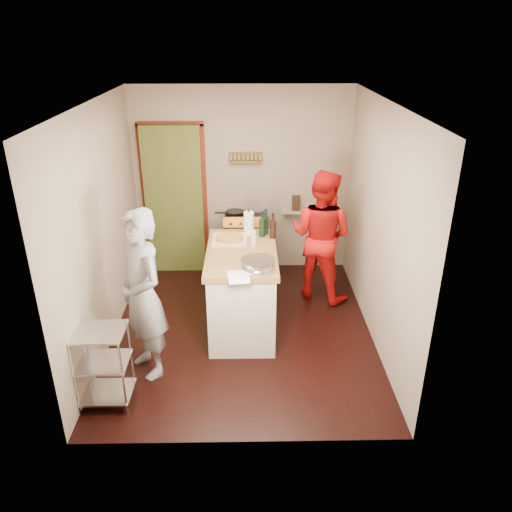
{
  "coord_description": "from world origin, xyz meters",
  "views": [
    {
      "loc": [
        0.07,
        -5.0,
        3.27
      ],
      "look_at": [
        0.16,
        0.0,
        0.97
      ],
      "focal_mm": 35.0,
      "sensor_mm": 36.0,
      "label": 1
    }
  ],
  "objects_px": {
    "stove": "(246,247)",
    "wire_shelving": "(103,363)",
    "island": "(242,288)",
    "person_stripe": "(143,295)",
    "person_red": "(321,236)"
  },
  "relations": [
    {
      "from": "wire_shelving",
      "to": "person_stripe",
      "type": "distance_m",
      "value": 0.73
    },
    {
      "from": "person_red",
      "to": "island",
      "type": "bearing_deg",
      "value": 69.93
    },
    {
      "from": "island",
      "to": "person_stripe",
      "type": "height_order",
      "value": "person_stripe"
    },
    {
      "from": "person_red",
      "to": "wire_shelving",
      "type": "bearing_deg",
      "value": 73.95
    },
    {
      "from": "person_stripe",
      "to": "person_red",
      "type": "height_order",
      "value": "person_stripe"
    },
    {
      "from": "stove",
      "to": "island",
      "type": "height_order",
      "value": "island"
    },
    {
      "from": "stove",
      "to": "person_stripe",
      "type": "relative_size",
      "value": 0.57
    },
    {
      "from": "person_red",
      "to": "person_stripe",
      "type": "bearing_deg",
      "value": 70.54
    },
    {
      "from": "wire_shelving",
      "to": "island",
      "type": "relative_size",
      "value": 0.55
    },
    {
      "from": "person_stripe",
      "to": "island",
      "type": "bearing_deg",
      "value": 93.04
    },
    {
      "from": "stove",
      "to": "wire_shelving",
      "type": "bearing_deg",
      "value": -116.85
    },
    {
      "from": "island",
      "to": "person_stripe",
      "type": "relative_size",
      "value": 0.83
    },
    {
      "from": "wire_shelving",
      "to": "island",
      "type": "height_order",
      "value": "island"
    },
    {
      "from": "person_stripe",
      "to": "person_red",
      "type": "relative_size",
      "value": 1.03
    },
    {
      "from": "wire_shelving",
      "to": "stove",
      "type": "bearing_deg",
      "value": 63.15
    }
  ]
}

